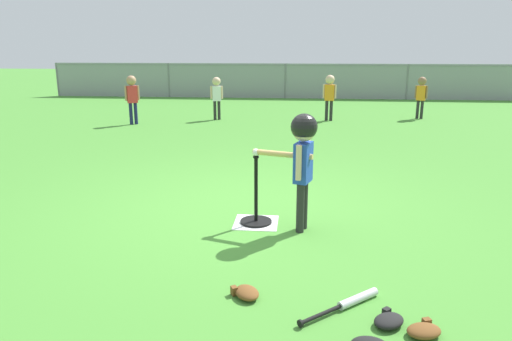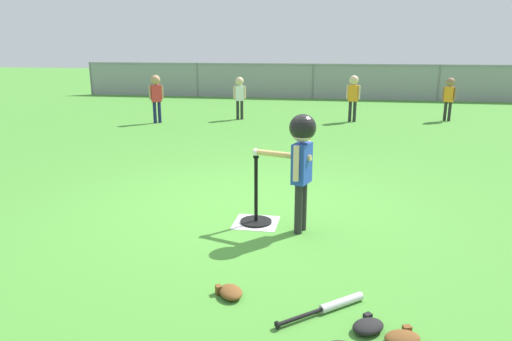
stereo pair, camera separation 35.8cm
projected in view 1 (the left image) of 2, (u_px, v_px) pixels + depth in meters
name	position (u px, v px, depth m)	size (l,w,h in m)	color
ground_plane	(248.00, 208.00, 5.24)	(60.00, 60.00, 0.00)	#478C33
home_plate	(256.00, 222.00, 4.81)	(0.44, 0.44, 0.01)	white
batting_tee	(256.00, 212.00, 4.79)	(0.32, 0.32, 0.70)	black
baseball_on_tee	(256.00, 152.00, 4.63)	(0.07, 0.07, 0.07)	white
batter_child	(303.00, 148.00, 4.43)	(0.62, 0.34, 1.14)	#262626
fielder_near_left	(421.00, 92.00, 11.42)	(0.28, 0.20, 1.01)	#262626
fielder_deep_right	(132.00, 93.00, 10.61)	(0.29, 0.22, 1.09)	#191E4C
fielder_near_right	(330.00, 91.00, 11.13)	(0.32, 0.21, 1.07)	#262626
fielder_deep_left	(217.00, 92.00, 11.29)	(0.29, 0.20, 1.01)	#262626
spare_bat_silver	(351.00, 302.00, 3.28)	(0.58, 0.51, 0.06)	silver
glove_by_plate	(389.00, 321.00, 3.05)	(0.27, 0.27, 0.07)	black
glove_near_bats	(424.00, 331.00, 2.94)	(0.26, 0.23, 0.07)	brown
glove_outfield_drop	(246.00, 293.00, 3.39)	(0.25, 0.27, 0.07)	brown
outfield_fence	(285.00, 80.00, 15.90)	(16.06, 0.06, 1.15)	slate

